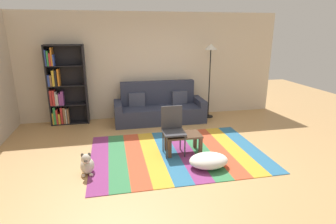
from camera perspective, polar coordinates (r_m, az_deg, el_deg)
The scene contains 11 objects.
ground_plane at distance 5.23m, azimuth 1.18°, elevation -8.80°, with size 14.00×14.00×0.00m, color tan.
back_wall at distance 7.28m, azimuth -3.37°, elevation 9.54°, with size 6.80×0.10×2.70m, color beige.
rug at distance 5.26m, azimuth 1.97°, elevation -8.55°, with size 3.21×2.30×0.01m.
couch at distance 6.99m, azimuth -1.82°, elevation 0.77°, with size 2.26×0.80×1.00m.
bookshelf at distance 7.13m, azimuth -21.11°, elevation 4.40°, with size 0.90×0.28×1.93m.
coffee_table at distance 5.17m, azimuth 3.15°, elevation -5.45°, with size 0.67×0.41×0.37m.
pouf at distance 4.75m, azimuth 8.46°, elevation -9.99°, with size 0.67×0.49×0.24m, color white.
dog at distance 4.69m, azimuth -16.50°, elevation -10.46°, with size 0.22×0.35×0.40m.
standing_lamp at distance 7.18m, azimuth 8.86°, elevation 11.33°, with size 0.32×0.32×1.92m.
tv_remote at distance 5.12m, azimuth 2.83°, elevation -4.64°, with size 0.04×0.15×0.02m, color black.
folding_chair at distance 5.10m, azimuth 1.00°, elevation -2.96°, with size 0.40×0.40×0.90m.
Camera 1 is at (-1.08, -4.59, 2.24)m, focal length 29.25 mm.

